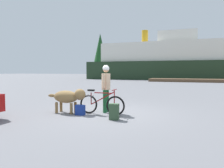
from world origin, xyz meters
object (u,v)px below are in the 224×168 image
Objects in this scene: person_cyclist at (106,84)px; backpack at (114,112)px; dog at (68,97)px; bicycle at (101,104)px; ferry_boat at (163,62)px; handbag_pannier at (80,110)px.

person_cyclist reaches higher than backpack.
person_cyclist reaches higher than dog.
backpack is (0.69, -0.61, -0.12)m from bicycle.
ferry_boat is (-0.55, 31.71, 2.46)m from dog.
bicycle is 1.24m from dog.
bicycle is at bearing 8.48° from dog.
bicycle is at bearing 28.16° from handbag_pannier.
backpack is 1.36m from handbag_pannier.
bicycle is at bearing -86.82° from ferry_boat.
handbag_pannier is 0.01× the size of ferry_boat.
person_cyclist is 1.33m from handbag_pannier.
bicycle reaches higher than dog.
handbag_pannier is at bearing -16.47° from dog.
backpack is 1.45× the size of handbag_pannier.
backpack is at bearing -12.84° from dog.
dog is at bearing -152.92° from person_cyclist.
bicycle is 31.69m from ferry_boat.
handbag_pannier is (-0.65, -0.78, -0.87)m from person_cyclist.
bicycle is 3.34× the size of backpack.
backpack is at bearing -41.46° from bicycle.
bicycle is 1.10× the size of dog.
handbag_pannier is (0.56, -0.17, -0.41)m from dog.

